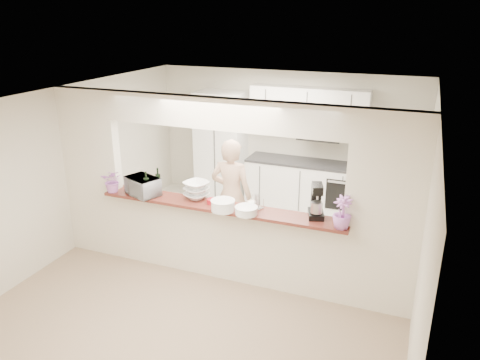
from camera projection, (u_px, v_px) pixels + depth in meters
The scene contains 19 objects.
floor at pixel (223, 276), 6.55m from camera, with size 6.00×6.00×0.00m, color tan.
tile_overlay at pixel (259, 230), 7.91m from camera, with size 5.00×2.90×0.01m, color beige.
partition at pixel (221, 176), 6.05m from camera, with size 5.00×0.15×2.50m.
bar_counter at pixel (222, 239), 6.35m from camera, with size 3.40×0.38×1.09m.
kitchen_cabinets at pixel (272, 155), 8.67m from camera, with size 3.15×0.62×2.25m.
refrigerator at pixel (396, 178), 7.88m from camera, with size 0.75×0.70×1.70m, color #A8A8AD.
flower_left at pixel (113, 181), 6.55m from camera, with size 0.30×0.26×0.33m, color pink.
wine_bottle_a at pixel (147, 187), 6.37m from camera, with size 0.07×0.07×0.37m.
wine_bottle_b at pixel (158, 183), 6.54m from camera, with size 0.07×0.07×0.36m.
toaster_oven at pixel (142, 186), 6.45m from camera, with size 0.47×0.32×0.26m, color #9F9EA3.
serving_bowls at pixel (196, 190), 6.33m from camera, with size 0.32×0.32×0.24m, color white.
plate_stack_a at pixel (223, 205), 5.96m from camera, with size 0.31×0.31×0.14m.
plate_stack_b at pixel (246, 210), 5.86m from camera, with size 0.29×0.29×0.10m.
red_bowl at pixel (212, 201), 6.19m from camera, with size 0.14×0.14×0.06m, color maroon.
tan_bowl at pixel (252, 204), 6.11m from camera, with size 0.14×0.14×0.06m, color tan.
utensil_caddy at pixel (255, 201), 6.04m from camera, with size 0.25×0.20×0.20m.
stand_mixer at pixel (316, 202), 5.74m from camera, with size 0.26×0.33×0.43m.
flower_right at pixel (342, 212), 5.43m from camera, with size 0.22×0.22×0.40m, color #C871D2.
person at pixel (231, 196), 7.03m from camera, with size 0.64×0.42×1.75m, color #D9AC8D.
Camera 1 is at (2.32, -5.22, 3.49)m, focal length 35.00 mm.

